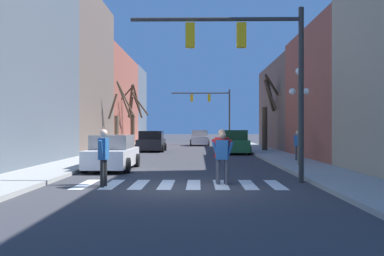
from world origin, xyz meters
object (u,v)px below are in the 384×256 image
at_px(traffic_signal_far, 213,105).
at_px(street_tree_left_mid, 133,119).
at_px(car_parked_right_near, 235,143).
at_px(pedestrian_crossing_street, 222,151).
at_px(car_driving_away_lane, 113,153).
at_px(pedestrian_on_left_sidewalk, 104,153).
at_px(street_tree_right_far, 133,120).
at_px(car_driving_toward_lane, 200,138).
at_px(car_parked_right_mid, 151,142).
at_px(pedestrian_on_right_sidewalk, 223,153).
at_px(pedestrian_waiting_at_curb, 298,143).
at_px(traffic_signal_near, 252,57).
at_px(street_tree_right_near, 268,112).
at_px(street_tree_left_far, 118,122).
at_px(street_lamp_right_corner, 299,96).

bearing_deg(traffic_signal_far, street_tree_left_mid, -135.19).
distance_m(car_parked_right_near, pedestrian_crossing_street, 17.50).
height_order(car_driving_away_lane, pedestrian_on_left_sidewalk, pedestrian_on_left_sidewalk).
height_order(street_tree_left_mid, street_tree_right_far, street_tree_left_mid).
height_order(traffic_signal_far, car_driving_toward_lane, traffic_signal_far).
height_order(car_parked_right_mid, pedestrian_on_left_sidewalk, pedestrian_on_left_sidewalk).
bearing_deg(car_parked_right_near, pedestrian_on_right_sidewalk, 174.08).
bearing_deg(pedestrian_waiting_at_curb, pedestrian_on_right_sidewalk, -54.59).
distance_m(car_parked_right_near, pedestrian_waiting_at_curb, 9.10).
distance_m(pedestrian_on_left_sidewalk, street_tree_right_far, 27.62).
height_order(traffic_signal_near, street_tree_right_far, traffic_signal_near).
bearing_deg(street_tree_right_near, pedestrian_on_left_sidewalk, -112.18).
distance_m(car_driving_toward_lane, car_parked_right_mid, 12.51).
height_order(pedestrian_on_right_sidewalk, pedestrian_crossing_street, pedestrian_crossing_street).
bearing_deg(car_driving_away_lane, pedestrian_crossing_street, -136.43).
bearing_deg(street_tree_left_far, pedestrian_on_left_sidewalk, -81.04).
xyz_separation_m(traffic_signal_far, car_driving_toward_lane, (-1.48, -3.81, -3.78)).
distance_m(traffic_signal_near, pedestrian_on_left_sidewalk, 5.93).
distance_m(traffic_signal_near, street_tree_right_near, 19.97).
height_order(traffic_signal_near, street_tree_right_near, street_tree_right_near).
height_order(traffic_signal_far, street_tree_right_far, traffic_signal_far).
relative_size(car_parked_right_mid, pedestrian_on_left_sidewalk, 2.34).
height_order(car_driving_away_lane, car_parked_right_mid, car_parked_right_mid).
bearing_deg(car_parked_right_near, pedestrian_on_left_sidewalk, 162.83).
xyz_separation_m(traffic_signal_near, car_parked_right_near, (0.81, 17.21, -3.52)).
xyz_separation_m(pedestrian_on_right_sidewalk, street_tree_right_far, (-6.96, 26.81, 1.59)).
bearing_deg(pedestrian_crossing_street, street_tree_left_mid, -45.18).
xyz_separation_m(traffic_signal_far, street_tree_left_mid, (-7.98, -7.93, -1.84)).
bearing_deg(car_parked_right_mid, car_driving_away_lane, 179.65).
relative_size(car_driving_away_lane, street_tree_left_mid, 0.78).
bearing_deg(car_parked_right_mid, car_driving_toward_lane, -17.94).
bearing_deg(car_driving_toward_lane, street_tree_right_far, 132.88).
xyz_separation_m(car_parked_right_near, pedestrian_on_left_sidewalk, (-5.66, -18.32, 0.29)).
bearing_deg(street_tree_left_mid, car_parked_right_mid, -71.25).
xyz_separation_m(car_driving_away_lane, street_tree_left_far, (-2.38, 14.59, 1.58)).
xyz_separation_m(pedestrian_on_right_sidewalk, street_tree_left_mid, (-7.20, 28.50, 1.67)).
relative_size(traffic_signal_near, car_driving_away_lane, 1.27).
distance_m(pedestrian_crossing_street, street_tree_left_mid, 29.11).
bearing_deg(street_lamp_right_corner, pedestrian_on_right_sidewalk, -123.29).
distance_m(car_driving_away_lane, pedestrian_crossing_street, 6.74).
distance_m(car_driving_away_lane, car_parked_right_mid, 15.50).
bearing_deg(street_tree_right_near, street_tree_right_far, 150.05).
xyz_separation_m(pedestrian_waiting_at_curb, street_tree_right_far, (-11.41, 17.78, 1.53)).
bearing_deg(car_driving_toward_lane, car_parked_right_near, -170.31).
bearing_deg(pedestrian_on_right_sidewalk, street_tree_left_far, 128.09).
xyz_separation_m(street_lamp_right_corner, street_tree_right_far, (-10.78, 20.98, -0.71)).
height_order(traffic_signal_far, street_lamp_right_corner, traffic_signal_far).
distance_m(street_lamp_right_corner, pedestrian_crossing_street, 7.07).
bearing_deg(car_driving_away_lane, car_driving_toward_lane, -8.20).
bearing_deg(car_driving_toward_lane, pedestrian_on_right_sidewalk, -178.76).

